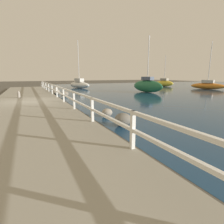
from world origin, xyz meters
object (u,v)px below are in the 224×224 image
(sailboat_green, at_px, (147,86))
(sailboat_yellow, at_px, (164,83))
(sailboat_white, at_px, (79,84))
(sailboat_orange, at_px, (207,85))
(mooring_bollard, at_px, (19,95))

(sailboat_green, height_order, sailboat_yellow, sailboat_green)
(sailboat_white, bearing_deg, sailboat_yellow, -29.76)
(sailboat_white, xyz_separation_m, sailboat_orange, (17.20, -10.67, -0.06))
(mooring_bollard, height_order, sailboat_green, sailboat_green)
(mooring_bollard, relative_size, sailboat_green, 0.08)
(mooring_bollard, distance_m, sailboat_white, 15.14)
(sailboat_orange, bearing_deg, mooring_bollard, 161.74)
(sailboat_yellow, bearing_deg, sailboat_white, 156.21)
(sailboat_yellow, bearing_deg, mooring_bollard, -173.53)
(mooring_bollard, distance_m, sailboat_green, 14.23)
(sailboat_green, bearing_deg, sailboat_white, 109.25)
(sailboat_orange, xyz_separation_m, sailboat_yellow, (-0.95, 8.50, 0.08))
(mooring_bollard, height_order, sailboat_white, sailboat_white)
(mooring_bollard, distance_m, sailboat_orange, 25.79)
(sailboat_orange, height_order, sailboat_green, sailboat_orange)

